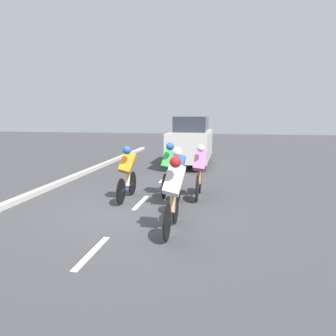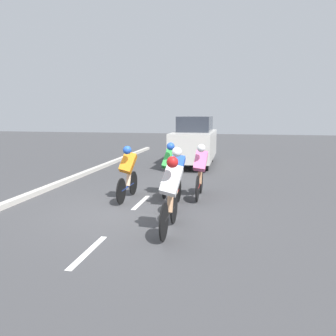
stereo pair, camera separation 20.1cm
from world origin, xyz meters
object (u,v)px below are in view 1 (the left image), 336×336
Objects in this scene: cyclist_green at (169,168)px; cyclist_orange at (127,171)px; cyclist_pink at (200,170)px; cyclist_blue at (176,175)px; support_car at (191,141)px; cyclist_white at (173,193)px.

cyclist_orange is at bearing 36.28° from cyclist_green.
cyclist_orange is 1.99m from cyclist_pink.
cyclist_green is 1.01× the size of cyclist_blue.
cyclist_blue is (-1.41, 0.49, 0.04)m from cyclist_orange.
cyclist_white is at bearing 93.98° from support_car.
cyclist_green is 1.29m from cyclist_blue.
cyclist_white reaches higher than cyclist_blue.
support_car reaches higher than cyclist_pink.
support_car reaches higher than cyclist_white.
cyclist_green is at bearing -143.72° from cyclist_orange.
cyclist_orange is 6.48m from support_car.
support_car reaches higher than cyclist_blue.
cyclist_blue is 0.97× the size of cyclist_white.
cyclist_blue is 1.72m from cyclist_white.
cyclist_orange is at bearing -19.18° from cyclist_blue.
cyclist_pink is 0.98× the size of cyclist_white.
cyclist_blue reaches higher than cyclist_pink.
cyclist_blue reaches higher than cyclist_green.
cyclist_orange is 1.50m from cyclist_blue.
cyclist_white is at bearing 101.86° from cyclist_green.
cyclist_blue is at bearing 66.60° from cyclist_pink.
cyclist_blue is at bearing 108.64° from cyclist_green.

